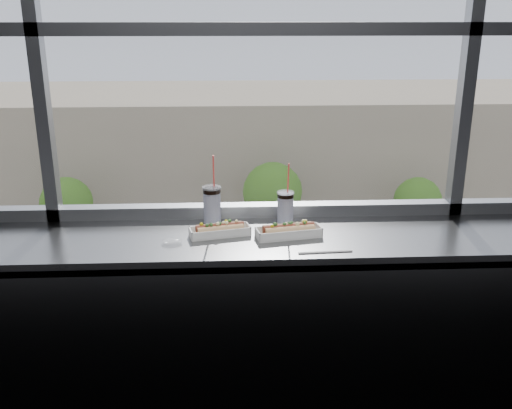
{
  "coord_description": "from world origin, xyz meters",
  "views": [
    {
      "loc": [
        -0.14,
        -1.2,
        2.06
      ],
      "look_at": [
        -0.02,
        1.23,
        1.25
      ],
      "focal_mm": 40.0,
      "sensor_mm": 36.0,
      "label": 1
    }
  ],
  "objects_px": {
    "car_near_b": "(33,354)",
    "car_far_b": "(270,264)",
    "wrapper": "(172,241)",
    "pedestrian_c": "(350,233)",
    "hotdog_tray_right": "(289,231)",
    "pedestrian_d": "(424,238)",
    "car_near_c": "(189,350)",
    "tree_right": "(418,201)",
    "soda_cup_right": "(285,206)",
    "tree_center": "(273,192)",
    "hotdog_tray_left": "(220,230)",
    "tree_left": "(67,203)",
    "loose_straw": "(325,252)",
    "pedestrian_b": "(233,228)",
    "car_far_a": "(47,266)",
    "car_far_c": "(444,257)",
    "soda_cup_left": "(212,203)",
    "pedestrian_a": "(121,237)"
  },
  "relations": [
    {
      "from": "tree_right",
      "to": "car_near_c",
      "type": "bearing_deg",
      "value": -136.11
    },
    {
      "from": "pedestrian_d",
      "to": "soda_cup_right",
      "type": "bearing_deg",
      "value": -21.78
    },
    {
      "from": "car_far_b",
      "to": "car_far_a",
      "type": "bearing_deg",
      "value": 93.19
    },
    {
      "from": "pedestrian_a",
      "to": "hotdog_tray_right",
      "type": "bearing_deg",
      "value": -167.1
    },
    {
      "from": "pedestrian_c",
      "to": "soda_cup_right",
      "type": "bearing_deg",
      "value": 76.45
    },
    {
      "from": "soda_cup_right",
      "to": "tree_left",
      "type": "bearing_deg",
      "value": 108.36
    },
    {
      "from": "hotdog_tray_left",
      "to": "hotdog_tray_right",
      "type": "relative_size",
      "value": 0.93
    },
    {
      "from": "car_far_b",
      "to": "pedestrian_a",
      "type": "relative_size",
      "value": 2.47
    },
    {
      "from": "car_near_b",
      "to": "car_far_b",
      "type": "relative_size",
      "value": 1.16
    },
    {
      "from": "wrapper",
      "to": "car_far_c",
      "type": "relative_size",
      "value": 0.01
    },
    {
      "from": "soda_cup_right",
      "to": "car_far_b",
      "type": "xyz_separation_m",
      "value": [
        1.8,
        24.12,
        -11.21
      ]
    },
    {
      "from": "loose_straw",
      "to": "tree_right",
      "type": "xyz_separation_m",
      "value": [
        10.47,
        28.49,
        -9.19
      ]
    },
    {
      "from": "car_far_a",
      "to": "pedestrian_b",
      "type": "xyz_separation_m",
      "value": [
        9.4,
        4.82,
        0.02
      ]
    },
    {
      "from": "loose_straw",
      "to": "car_far_b",
      "type": "bearing_deg",
      "value": 82.31
    },
    {
      "from": "pedestrian_d",
      "to": "car_far_c",
      "type": "bearing_deg",
      "value": 1.08
    },
    {
      "from": "soda_cup_right",
      "to": "tree_left",
      "type": "relative_size",
      "value": 0.07
    },
    {
      "from": "loose_straw",
      "to": "wrapper",
      "type": "xyz_separation_m",
      "value": [
        -0.66,
        0.14,
        0.01
      ]
    },
    {
      "from": "car_far_a",
      "to": "tree_center",
      "type": "bearing_deg",
      "value": -77.94
    },
    {
      "from": "pedestrian_c",
      "to": "pedestrian_b",
      "type": "xyz_separation_m",
      "value": [
        -6.83,
        0.93,
        0.07
      ]
    },
    {
      "from": "car_near_c",
      "to": "tree_right",
      "type": "height_order",
      "value": "tree_right"
    },
    {
      "from": "wrapper",
      "to": "soda_cup_left",
      "type": "bearing_deg",
      "value": 57.83
    },
    {
      "from": "wrapper",
      "to": "soda_cup_right",
      "type": "bearing_deg",
      "value": 23.51
    },
    {
      "from": "car_near_c",
      "to": "car_near_b",
      "type": "bearing_deg",
      "value": 88.31
    },
    {
      "from": "hotdog_tray_left",
      "to": "tree_center",
      "type": "bearing_deg",
      "value": 72.46
    },
    {
      "from": "soda_cup_right",
      "to": "car_near_c",
      "type": "height_order",
      "value": "soda_cup_right"
    },
    {
      "from": "car_far_a",
      "to": "tree_center",
      "type": "relative_size",
      "value": 1.2
    },
    {
      "from": "wrapper",
      "to": "pedestrian_b",
      "type": "relative_size",
      "value": 0.04
    },
    {
      "from": "tree_center",
      "to": "car_near_c",
      "type": "bearing_deg",
      "value": -108.76
    },
    {
      "from": "soda_cup_right",
      "to": "wrapper",
      "type": "height_order",
      "value": "soda_cup_right"
    },
    {
      "from": "hotdog_tray_right",
      "to": "pedestrian_d",
      "type": "bearing_deg",
      "value": 57.68
    },
    {
      "from": "tree_right",
      "to": "wrapper",
      "type": "bearing_deg",
      "value": -111.43
    },
    {
      "from": "pedestrian_c",
      "to": "tree_center",
      "type": "bearing_deg",
      "value": -1.38
    },
    {
      "from": "hotdog_tray_left",
      "to": "pedestrian_a",
      "type": "height_order",
      "value": "hotdog_tray_left"
    },
    {
      "from": "hotdog_tray_left",
      "to": "tree_center",
      "type": "distance_m",
      "value": 29.63
    },
    {
      "from": "wrapper",
      "to": "pedestrian_b",
      "type": "bearing_deg",
      "value": 89.13
    },
    {
      "from": "hotdog_tray_left",
      "to": "tree_left",
      "type": "relative_size",
      "value": 0.06
    },
    {
      "from": "car_far_a",
      "to": "tree_center",
      "type": "height_order",
      "value": "tree_center"
    },
    {
      "from": "hotdog_tray_right",
      "to": "car_far_a",
      "type": "distance_m",
      "value": 28.31
    },
    {
      "from": "car_near_c",
      "to": "tree_right",
      "type": "xyz_separation_m",
      "value": [
        12.47,
        12.0,
        1.79
      ]
    },
    {
      "from": "hotdog_tray_left",
      "to": "car_near_c",
      "type": "relative_size",
      "value": 0.04
    },
    {
      "from": "car_near_b",
      "to": "car_far_a",
      "type": "bearing_deg",
      "value": 17.55
    },
    {
      "from": "soda_cup_left",
      "to": "loose_straw",
      "type": "height_order",
      "value": "soda_cup_left"
    },
    {
      "from": "pedestrian_a",
      "to": "tree_right",
      "type": "distance_m",
      "value": 17.1
    },
    {
      "from": "car_far_b",
      "to": "loose_straw",
      "type": "bearing_deg",
      "value": 179.3
    },
    {
      "from": "soda_cup_right",
      "to": "car_near_c",
      "type": "relative_size",
      "value": 0.05
    },
    {
      "from": "pedestrian_b",
      "to": "tree_left",
      "type": "xyz_separation_m",
      "value": [
        -9.25,
        -0.82,
        1.97
      ]
    },
    {
      "from": "hotdog_tray_right",
      "to": "car_near_b",
      "type": "bearing_deg",
      "value": 104.47
    },
    {
      "from": "wrapper",
      "to": "pedestrian_c",
      "type": "distance_m",
      "value": 31.19
    },
    {
      "from": "car_far_c",
      "to": "car_near_b",
      "type": "distance_m",
      "value": 20.14
    },
    {
      "from": "soda_cup_left",
      "to": "car_far_c",
      "type": "height_order",
      "value": "soda_cup_left"
    }
  ]
}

